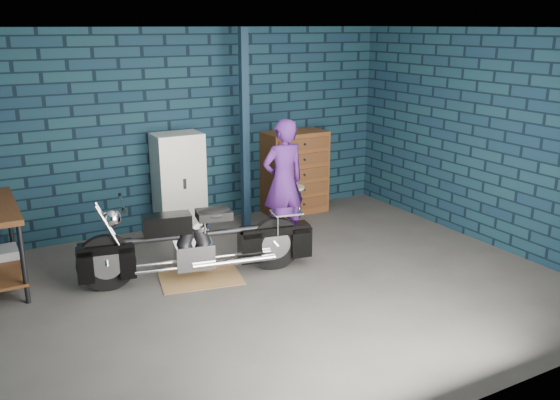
% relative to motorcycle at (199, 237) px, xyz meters
% --- Properties ---
extents(ground, '(6.00, 6.00, 0.00)m').
position_rel_motorcycle_xyz_m(ground, '(0.66, -0.63, -0.49)').
color(ground, '#494744').
rests_on(ground, ground).
extents(room_walls, '(6.02, 5.01, 2.71)m').
position_rel_motorcycle_xyz_m(room_walls, '(0.66, -0.08, 1.42)').
color(room_walls, '#0F2334').
rests_on(room_walls, ground).
extents(support_post, '(0.10, 0.10, 2.70)m').
position_rel_motorcycle_xyz_m(support_post, '(1.21, 1.32, 0.86)').
color(support_post, '#102233').
rests_on(support_post, ground).
extents(drip_mat, '(1.00, 0.83, 0.01)m').
position_rel_motorcycle_xyz_m(drip_mat, '(-0.00, 0.00, -0.48)').
color(drip_mat, brown).
rests_on(drip_mat, ground).
extents(motorcycle, '(2.28, 1.01, 0.97)m').
position_rel_motorcycle_xyz_m(motorcycle, '(0.00, 0.00, 0.00)').
color(motorcycle, black).
rests_on(motorcycle, ground).
extents(person, '(0.59, 0.40, 1.61)m').
position_rel_motorcycle_xyz_m(person, '(1.40, 0.59, 0.32)').
color(person, '#4E1F77').
rests_on(person, ground).
extents(locker, '(0.63, 0.45, 1.36)m').
position_rel_motorcycle_xyz_m(locker, '(0.36, 1.60, 0.19)').
color(locker, silver).
rests_on(locker, ground).
extents(tool_chest, '(0.92, 0.51, 1.22)m').
position_rel_motorcycle_xyz_m(tool_chest, '(2.17, 1.60, 0.13)').
color(tool_chest, brown).
rests_on(tool_chest, ground).
extents(shop_stool, '(0.35, 0.35, 0.54)m').
position_rel_motorcycle_xyz_m(shop_stool, '(1.88, 1.15, -0.22)').
color(shop_stool, '#C4BA94').
rests_on(shop_stool, ground).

